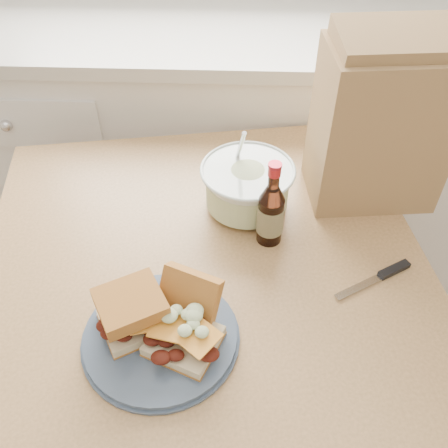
{
  "coord_description": "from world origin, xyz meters",
  "views": [
    {
      "loc": [
        0.19,
        0.17,
        1.57
      ],
      "look_at": [
        0.16,
        0.89,
        0.86
      ],
      "focal_mm": 40.0,
      "sensor_mm": 36.0,
      "label": 1
    }
  ],
  "objects_px": {
    "paper_bag": "(381,127)",
    "plate": "(161,337)",
    "coleslaw_bowl": "(247,188)",
    "beer_bottle": "(271,213)",
    "dining_table": "(207,293)"
  },
  "relations": [
    {
      "from": "beer_bottle",
      "to": "paper_bag",
      "type": "relative_size",
      "value": 0.57
    },
    {
      "from": "coleslaw_bowl",
      "to": "beer_bottle",
      "type": "bearing_deg",
      "value": -64.73
    },
    {
      "from": "dining_table",
      "to": "beer_bottle",
      "type": "bearing_deg",
      "value": 16.91
    },
    {
      "from": "beer_bottle",
      "to": "paper_bag",
      "type": "height_order",
      "value": "paper_bag"
    },
    {
      "from": "plate",
      "to": "coleslaw_bowl",
      "type": "height_order",
      "value": "coleslaw_bowl"
    },
    {
      "from": "paper_bag",
      "to": "coleslaw_bowl",
      "type": "bearing_deg",
      "value": -172.7
    },
    {
      "from": "dining_table",
      "to": "coleslaw_bowl",
      "type": "relative_size",
      "value": 5.05
    },
    {
      "from": "dining_table",
      "to": "plate",
      "type": "relative_size",
      "value": 3.85
    },
    {
      "from": "plate",
      "to": "coleslaw_bowl",
      "type": "xyz_separation_m",
      "value": [
        0.15,
        0.37,
        0.05
      ]
    },
    {
      "from": "plate",
      "to": "paper_bag",
      "type": "distance_m",
      "value": 0.64
    },
    {
      "from": "coleslaw_bowl",
      "to": "beer_bottle",
      "type": "height_order",
      "value": "coleslaw_bowl"
    },
    {
      "from": "beer_bottle",
      "to": "dining_table",
      "type": "bearing_deg",
      "value": -158.29
    },
    {
      "from": "paper_bag",
      "to": "plate",
      "type": "bearing_deg",
      "value": -141.09
    },
    {
      "from": "plate",
      "to": "coleslaw_bowl",
      "type": "relative_size",
      "value": 1.31
    },
    {
      "from": "beer_bottle",
      "to": "coleslaw_bowl",
      "type": "bearing_deg",
      "value": 110.41
    }
  ]
}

